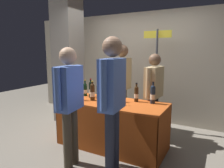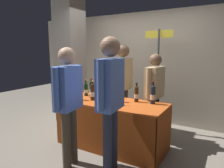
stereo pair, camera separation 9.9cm
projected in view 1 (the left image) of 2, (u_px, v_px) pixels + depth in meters
ground_plane at (112, 146)px, 3.49m from camera, size 12.00×12.00×0.00m
back_partition at (146, 67)px, 4.70m from camera, size 6.22×0.12×2.47m
concrete_pillar at (68, 48)px, 4.57m from camera, size 0.53×0.53×3.34m
tasting_table at (112, 115)px, 3.40m from camera, size 1.79×0.77×0.78m
featured_wine_bottle at (85, 89)px, 3.79m from camera, size 0.07×0.07×0.31m
display_bottle_0 at (98, 91)px, 3.61m from camera, size 0.07×0.07×0.30m
display_bottle_1 at (91, 89)px, 3.65m from camera, size 0.07×0.07×0.35m
display_bottle_2 at (78, 92)px, 3.47m from camera, size 0.08×0.08×0.30m
display_bottle_3 at (153, 94)px, 3.24m from camera, size 0.08×0.08×0.35m
display_bottle_4 at (92, 92)px, 3.45m from camera, size 0.08×0.08×0.34m
display_bottle_5 at (136, 94)px, 3.36m from camera, size 0.07×0.07×0.32m
display_bottle_6 at (111, 90)px, 3.63m from camera, size 0.08×0.08×0.32m
wine_glass_near_vendor at (112, 96)px, 3.36m from camera, size 0.07×0.07×0.13m
wine_glass_mid at (106, 93)px, 3.60m from camera, size 0.07×0.07×0.14m
wine_glass_near_taster at (122, 97)px, 3.34m from camera, size 0.08×0.08×0.12m
flower_vase at (111, 97)px, 3.19m from camera, size 0.08×0.08×0.40m
brochure_stand at (73, 95)px, 3.55m from camera, size 0.02×0.16×0.13m
vendor_presenter at (122, 80)px, 3.98m from camera, size 0.24×0.60×1.73m
vendor_assistant at (154, 89)px, 3.65m from camera, size 0.24×0.62×1.56m
taster_foreground_right at (69, 97)px, 2.72m from camera, size 0.26×0.58×1.66m
taster_foreground_left at (112, 94)px, 2.51m from camera, size 0.25×0.60×1.79m
booth_signpost at (156, 70)px, 4.07m from camera, size 0.55×0.04×2.03m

